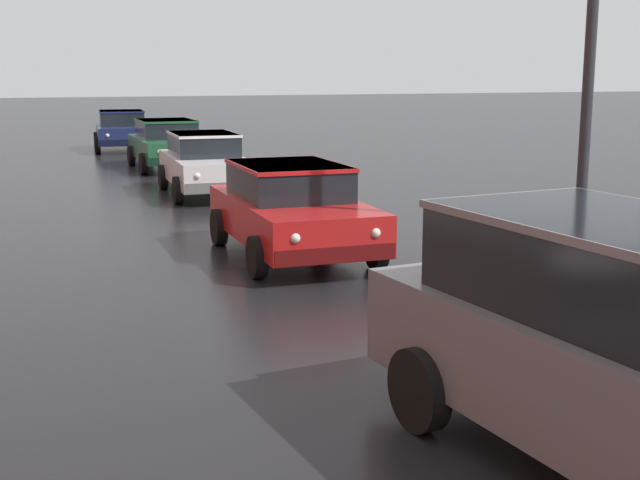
# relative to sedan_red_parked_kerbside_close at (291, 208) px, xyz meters

# --- Properties ---
(snow_bank_along_left_kerb) EXTENTS (1.91, 0.95, 0.69)m
(snow_bank_along_left_kerb) POSITION_rel_sedan_red_parked_kerbside_close_xyz_m (2.56, 17.12, -0.41)
(snow_bank_along_left_kerb) COLOR white
(snow_bank_along_left_kerb) RESTS_ON ground
(sedan_red_parked_kerbside_close) EXTENTS (2.05, 4.01, 1.42)m
(sedan_red_parked_kerbside_close) POSITION_rel_sedan_red_parked_kerbside_close_xyz_m (0.00, 0.00, 0.00)
(sedan_red_parked_kerbside_close) COLOR red
(sedan_red_parked_kerbside_close) RESTS_ON ground
(sedan_white_parked_kerbside_mid) EXTENTS (1.99, 4.07, 1.42)m
(sedan_white_parked_kerbside_mid) POSITION_rel_sedan_red_parked_kerbside_close_xyz_m (0.28, 7.01, -0.00)
(sedan_white_parked_kerbside_mid) COLOR silver
(sedan_white_parked_kerbside_mid) RESTS_ON ground
(sedan_green_parked_far_down_block) EXTENTS (2.03, 4.09, 1.42)m
(sedan_green_parked_far_down_block) POSITION_rel_sedan_red_parked_kerbside_close_xyz_m (0.49, 12.68, 0.00)
(sedan_green_parked_far_down_block) COLOR #1E5633
(sedan_green_parked_far_down_block) RESTS_ON ground
(sedan_darkblue_queued_behind_truck) EXTENTS (2.24, 3.98, 1.42)m
(sedan_darkblue_queued_behind_truck) POSITION_rel_sedan_red_parked_kerbside_close_xyz_m (0.07, 19.08, -0.00)
(sedan_darkblue_queued_behind_truck) COLOR navy
(sedan_darkblue_queued_behind_truck) RESTS_ON ground
(street_lamp_post) EXTENTS (0.44, 0.24, 5.80)m
(street_lamp_post) POSITION_rel_sedan_red_parked_kerbside_close_xyz_m (2.68, -3.47, 2.50)
(street_lamp_post) COLOR #28282D
(street_lamp_post) RESTS_ON ground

